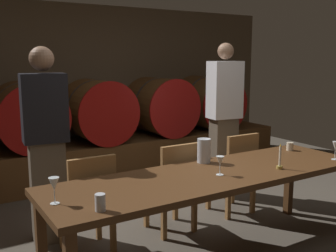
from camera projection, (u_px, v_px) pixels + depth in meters
ground_plane at (210, 246)px, 3.55m from camera, size 8.42×8.42×0.00m
back_wall at (84, 88)px, 5.94m from camera, size 6.48×0.24×2.42m
barrel_shelf at (100, 158)px, 5.64m from camera, size 5.83×0.90×0.51m
wine_barrel_left at (27, 116)px, 5.03m from camera, size 0.86×0.93×0.86m
wine_barrel_center at (97, 111)px, 5.52m from camera, size 0.86×0.93×0.86m
wine_barrel_right at (160, 106)px, 6.04m from camera, size 0.86×0.93×0.86m
wine_barrel_far_right at (208, 102)px, 6.52m from camera, size 0.86×0.93×0.86m
dining_table at (213, 180)px, 3.23m from camera, size 2.77×0.80×0.74m
chair_left at (89, 200)px, 3.32m from camera, size 0.41×0.41×0.88m
chair_center at (174, 183)px, 3.77m from camera, size 0.40×0.40×0.88m
chair_right at (236, 169)px, 4.24m from camera, size 0.40×0.40×0.88m
guest_left at (46, 144)px, 3.52m from camera, size 0.40×0.28×1.76m
guest_right at (224, 118)px, 4.79m from camera, size 0.41×0.29×1.83m
candle_center at (280, 162)px, 3.32m from camera, size 0.05×0.05×0.22m
pitcher at (204, 151)px, 3.52m from camera, size 0.12×0.12×0.21m
wine_glass_left at (54, 185)px, 2.52m from camera, size 0.07×0.07×0.17m
wine_glass_center at (220, 161)px, 3.14m from camera, size 0.07×0.07×0.15m
wine_glass_right at (336, 147)px, 3.62m from camera, size 0.06×0.06×0.17m
cup_left at (100, 202)px, 2.41m from camera, size 0.06×0.06×0.11m
cup_right at (290, 146)px, 3.99m from camera, size 0.07×0.07×0.08m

